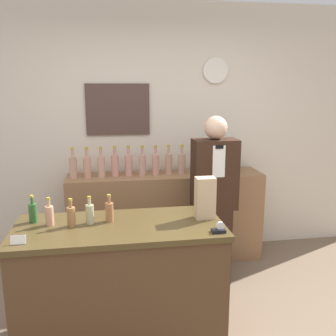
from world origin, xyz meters
TOP-DOWN VIEW (x-y plane):
  - back_wall at (-0.00, 2.00)m, footprint 5.20×0.09m
  - back_shelf at (0.15, 1.72)m, footprint 2.03×0.43m
  - display_counter at (-0.37, 0.45)m, footprint 1.45×0.66m
  - shopkeeper at (0.52, 1.19)m, footprint 0.40×0.25m
  - potted_plant at (0.82, 1.71)m, footprint 0.25×0.25m
  - paper_bag at (0.25, 0.49)m, footprint 0.14×0.10m
  - tape_dispenser at (0.27, 0.21)m, footprint 0.09×0.06m
  - price_card_left at (-0.99, 0.23)m, footprint 0.09×0.02m
  - counter_bottle_0 at (-0.97, 0.60)m, footprint 0.06×0.06m
  - counter_bottle_1 at (-0.85, 0.53)m, footprint 0.06×0.06m
  - counter_bottle_2 at (-0.70, 0.48)m, footprint 0.06×0.06m
  - counter_bottle_3 at (-0.58, 0.51)m, footprint 0.06×0.06m
  - counter_bottle_4 at (-0.44, 0.53)m, footprint 0.06×0.06m
  - shelf_bottle_0 at (-0.78, 1.72)m, footprint 0.08×0.08m
  - shelf_bottle_1 at (-0.65, 1.71)m, footprint 0.08×0.08m
  - shelf_bottle_2 at (-0.51, 1.71)m, footprint 0.08×0.08m
  - shelf_bottle_3 at (-0.37, 1.73)m, footprint 0.08×0.08m
  - shelf_bottle_4 at (-0.23, 1.74)m, footprint 0.08×0.08m
  - shelf_bottle_5 at (-0.09, 1.72)m, footprint 0.08×0.08m
  - shelf_bottle_6 at (0.04, 1.72)m, footprint 0.08×0.08m
  - shelf_bottle_7 at (0.18, 1.73)m, footprint 0.08×0.08m
  - shelf_bottle_8 at (0.32, 1.73)m, footprint 0.08×0.08m
  - shelf_bottle_9 at (0.46, 1.71)m, footprint 0.08×0.08m
  - shelf_bottle_10 at (0.60, 1.71)m, footprint 0.08×0.08m

SIDE VIEW (x-z plane):
  - display_counter at x=-0.37m, z-range 0.00..0.90m
  - back_shelf at x=0.15m, z-range 0.00..0.94m
  - shopkeeper at x=0.52m, z-range 0.00..1.58m
  - tape_dispenser at x=0.27m, z-range 0.89..0.96m
  - price_card_left at x=-0.99m, z-range 0.90..0.96m
  - counter_bottle_0 at x=-0.97m, z-range 0.88..1.08m
  - counter_bottle_1 at x=-0.85m, z-range 0.88..1.08m
  - counter_bottle_2 at x=-0.70m, z-range 0.88..1.08m
  - counter_bottle_3 at x=-0.58m, z-range 0.88..1.08m
  - counter_bottle_4 at x=-0.44m, z-range 0.88..1.08m
  - paper_bag at x=0.25m, z-range 0.90..1.21m
  - shelf_bottle_0 at x=-0.78m, z-range 0.90..1.21m
  - shelf_bottle_1 at x=-0.65m, z-range 0.90..1.21m
  - shelf_bottle_2 at x=-0.51m, z-range 0.90..1.21m
  - shelf_bottle_3 at x=-0.37m, z-range 0.90..1.21m
  - shelf_bottle_4 at x=-0.23m, z-range 0.90..1.21m
  - shelf_bottle_5 at x=-0.09m, z-range 0.90..1.21m
  - shelf_bottle_6 at x=0.04m, z-range 0.90..1.21m
  - shelf_bottle_7 at x=0.18m, z-range 0.90..1.21m
  - shelf_bottle_8 at x=0.32m, z-range 0.90..1.21m
  - shelf_bottle_9 at x=0.46m, z-range 0.90..1.21m
  - shelf_bottle_10 at x=0.60m, z-range 0.90..1.21m
  - potted_plant at x=0.82m, z-range 0.95..1.28m
  - back_wall at x=0.00m, z-range 0.00..2.70m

